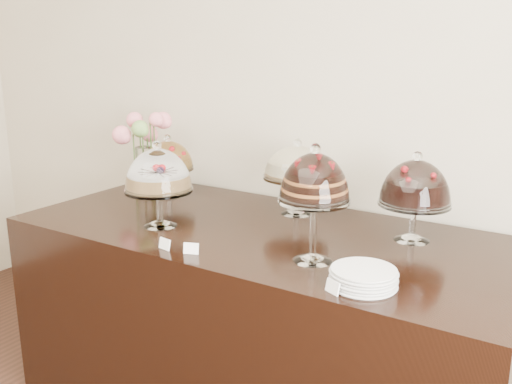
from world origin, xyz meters
The scene contains 12 objects.
wall_back centered at (0.00, 3.00, 1.50)m, with size 5.00×0.04×3.00m, color beige.
display_counter centered at (0.08, 2.45, 0.45)m, with size 2.20×1.00×0.90m, color black.
cake_stand_sugar_sponge centered at (-0.33, 2.25, 1.14)m, with size 0.30×0.30×0.38m.
cake_stand_choco_layer centered at (0.44, 2.23, 1.20)m, with size 0.27×0.27×0.45m.
cake_stand_cheesecake centered at (0.10, 2.74, 1.14)m, with size 0.32×0.32×0.36m.
cake_stand_dark_choco centered at (0.68, 2.66, 1.13)m, with size 0.29×0.29×0.37m.
cake_stand_fruit_tart centered at (-0.63, 2.66, 1.10)m, with size 0.27×0.27×0.33m.
flower_vase centered at (-0.87, 2.74, 1.16)m, with size 0.25×0.28×0.43m.
plate_stack centered at (0.69, 2.12, 0.93)m, with size 0.22×0.22×0.06m.
price_card_left centered at (-0.11, 2.03, 0.92)m, with size 0.06×0.01×0.04m, color white.
price_card_right centered at (0.62, 2.01, 0.92)m, with size 0.06×0.01×0.04m, color white.
price_card_extra centered at (0.01, 2.05, 0.92)m, with size 0.06×0.01×0.04m, color white.
Camera 1 is at (1.33, 0.43, 1.69)m, focal length 40.00 mm.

